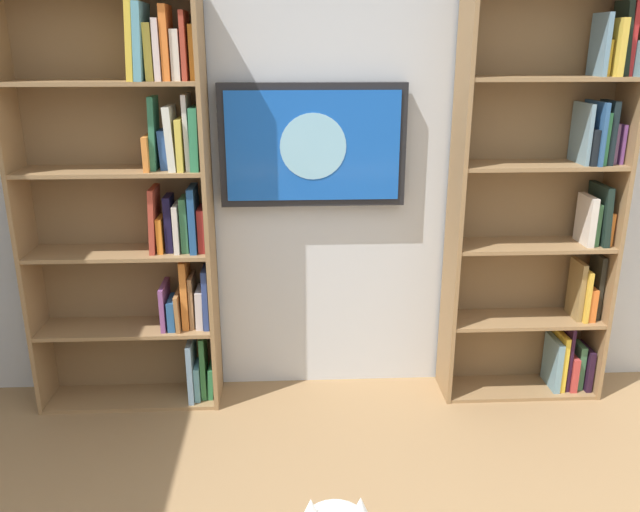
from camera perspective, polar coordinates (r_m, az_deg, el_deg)
The scene contains 4 objects.
wall_back at distance 3.38m, azimuth 0.59°, elevation 9.77°, with size 4.52×0.06×2.70m, color silver.
bookshelf_left at distance 3.54m, azimuth 19.78°, elevation 4.05°, with size 0.85×0.28×2.13m.
bookshelf_right at distance 3.34m, azimuth -15.69°, elevation 4.58°, with size 0.94×0.28×2.11m.
wall_mounted_tv at distance 3.29m, azimuth -0.64°, elevation 9.79°, with size 0.94×0.07×0.62m.
Camera 1 is at (0.20, 1.10, 1.85)m, focal length 36.04 mm.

